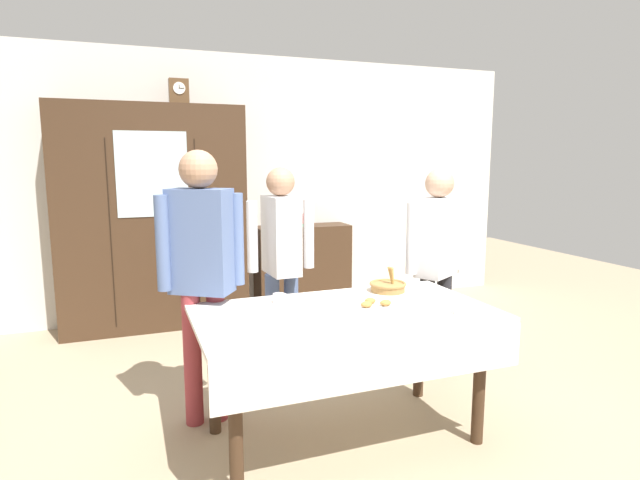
% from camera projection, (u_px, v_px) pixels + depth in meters
% --- Properties ---
extents(ground_plane, '(12.00, 12.00, 0.00)m').
position_uv_depth(ground_plane, '(331.00, 421.00, 3.27)').
color(ground_plane, tan).
rests_on(ground_plane, ground).
extents(back_wall, '(6.40, 0.10, 2.70)m').
position_uv_depth(back_wall, '(239.00, 186.00, 5.52)').
color(back_wall, silver).
rests_on(back_wall, ground).
extents(dining_table, '(1.69, 0.94, 0.78)m').
position_uv_depth(dining_table, '(347.00, 331.00, 2.95)').
color(dining_table, '#3D2819').
rests_on(dining_table, ground).
extents(wall_cabinet, '(1.74, 0.46, 2.14)m').
position_uv_depth(wall_cabinet, '(153.00, 218.00, 4.97)').
color(wall_cabinet, '#3D2819').
rests_on(wall_cabinet, ground).
extents(mantel_clock, '(0.18, 0.11, 0.24)m').
position_uv_depth(mantel_clock, '(179.00, 92.00, 4.89)').
color(mantel_clock, brown).
rests_on(mantel_clock, wall_cabinet).
extents(bookshelf_low, '(1.02, 0.35, 0.93)m').
position_uv_depth(bookshelf_low, '(303.00, 268.00, 5.65)').
color(bookshelf_low, '#3D2819').
rests_on(bookshelf_low, ground).
extents(book_stack, '(0.18, 0.22, 0.12)m').
position_uv_depth(book_stack, '(303.00, 220.00, 5.56)').
color(book_stack, '#3D754C').
rests_on(book_stack, bookshelf_low).
extents(tea_cup_far_left, '(0.13, 0.13, 0.06)m').
position_uv_depth(tea_cup_far_left, '(306.00, 316.00, 2.77)').
color(tea_cup_far_left, white).
rests_on(tea_cup_far_left, dining_table).
extents(tea_cup_back_edge, '(0.13, 0.13, 0.06)m').
position_uv_depth(tea_cup_back_edge, '(279.00, 300.00, 3.10)').
color(tea_cup_back_edge, white).
rests_on(tea_cup_back_edge, dining_table).
extents(tea_cup_far_right, '(0.13, 0.13, 0.06)m').
position_uv_depth(tea_cup_far_right, '(460.00, 310.00, 2.88)').
color(tea_cup_far_right, white).
rests_on(tea_cup_far_right, dining_table).
extents(bread_basket, '(0.24, 0.24, 0.16)m').
position_uv_depth(bread_basket, '(388.00, 286.00, 3.39)').
color(bread_basket, '#9E7542').
rests_on(bread_basket, dining_table).
extents(pastry_plate, '(0.28, 0.28, 0.05)m').
position_uv_depth(pastry_plate, '(375.00, 306.00, 3.01)').
color(pastry_plate, white).
rests_on(pastry_plate, dining_table).
extents(spoon_mid_left, '(0.12, 0.02, 0.01)m').
position_uv_depth(spoon_mid_left, '(421.00, 287.00, 3.51)').
color(spoon_mid_left, silver).
rests_on(spoon_mid_left, dining_table).
extents(spoon_far_right, '(0.12, 0.02, 0.01)m').
position_uv_depth(spoon_far_right, '(298.00, 334.00, 2.56)').
color(spoon_far_right, silver).
rests_on(spoon_far_right, dining_table).
extents(person_by_cabinet, '(0.52, 0.37, 1.58)m').
position_uv_depth(person_by_cabinet, '(281.00, 251.00, 3.90)').
color(person_by_cabinet, slate).
rests_on(person_by_cabinet, ground).
extents(person_beside_shelf, '(0.52, 0.36, 1.57)m').
position_uv_depth(person_beside_shelf, '(437.00, 253.00, 3.86)').
color(person_beside_shelf, '#232328').
rests_on(person_beside_shelf, ground).
extents(person_near_right_end, '(0.52, 0.36, 1.69)m').
position_uv_depth(person_near_right_end, '(201.00, 260.00, 3.12)').
color(person_near_right_end, '#933338').
rests_on(person_near_right_end, ground).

